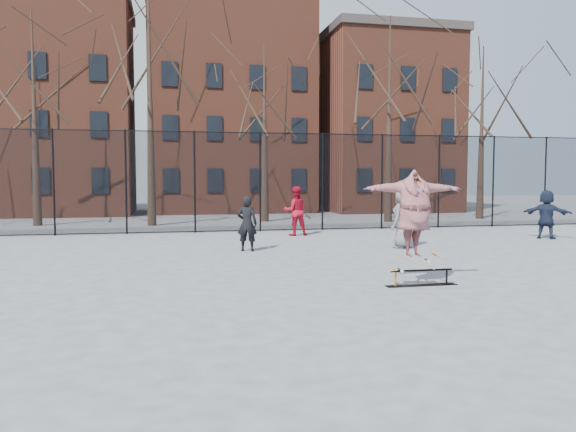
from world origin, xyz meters
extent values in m
plane|color=slate|center=(0.00, 0.00, 0.00)|extent=(100.00, 100.00, 0.00)
cube|color=black|center=(2.58, 1.15, 0.01)|extent=(1.51, 0.23, 0.01)
cylinder|color=orange|center=(2.02, 1.15, 0.16)|extent=(0.04, 0.04, 0.31)
cylinder|color=black|center=(3.14, 1.15, 0.16)|extent=(0.04, 0.04, 0.31)
cylinder|color=black|center=(2.58, 1.15, 0.31)|extent=(1.33, 0.04, 0.04)
imported|color=#423381|center=(2.40, 1.15, 1.32)|extent=(2.16, 0.63, 1.74)
imported|color=black|center=(-0.15, 7.14, 0.82)|extent=(0.69, 0.56, 1.64)
imported|color=#A50E22|center=(2.24, 11.16, 0.93)|extent=(0.90, 0.70, 1.86)
imported|color=beige|center=(7.04, 11.39, 0.92)|extent=(1.15, 0.65, 1.84)
imported|color=#1C2338|center=(10.72, 8.21, 0.87)|extent=(1.51, 1.51, 1.75)
imported|color=slate|center=(4.68, 6.84, 0.95)|extent=(1.10, 1.02, 1.89)
cylinder|color=black|center=(-6.60, 13.00, 2.00)|extent=(0.07, 0.07, 4.00)
cylinder|color=black|center=(-4.00, 13.00, 2.00)|extent=(0.07, 0.07, 4.00)
cylinder|color=black|center=(-1.40, 13.00, 2.00)|extent=(0.07, 0.07, 4.00)
cylinder|color=black|center=(1.20, 13.00, 2.00)|extent=(0.07, 0.07, 4.00)
cylinder|color=black|center=(3.80, 13.00, 2.00)|extent=(0.07, 0.07, 4.00)
cylinder|color=black|center=(6.40, 13.00, 2.00)|extent=(0.07, 0.07, 4.00)
cylinder|color=black|center=(9.00, 13.00, 2.00)|extent=(0.07, 0.07, 4.00)
cylinder|color=black|center=(11.60, 13.00, 2.00)|extent=(0.07, 0.07, 4.00)
cylinder|color=black|center=(14.20, 13.00, 2.00)|extent=(0.07, 0.07, 4.00)
cube|color=black|center=(0.00, 13.00, 2.00)|extent=(34.00, 0.01, 4.00)
cylinder|color=black|center=(0.00, 13.00, 3.96)|extent=(34.00, 0.04, 0.04)
cone|color=black|center=(-8.50, 17.80, 2.31)|extent=(0.40, 0.40, 4.62)
cone|color=black|center=(-3.00, 16.50, 2.31)|extent=(0.40, 0.40, 4.62)
cone|color=black|center=(2.50, 17.80, 2.31)|extent=(0.40, 0.40, 4.62)
cone|color=black|center=(8.00, 16.50, 2.31)|extent=(0.40, 0.40, 4.62)
cone|color=black|center=(13.50, 17.80, 2.31)|extent=(0.40, 0.40, 4.62)
cube|color=brown|center=(-9.00, 26.00, 6.00)|extent=(9.00, 7.00, 12.00)
cube|color=brown|center=(1.50, 26.00, 6.50)|extent=(10.00, 7.00, 13.00)
cube|color=brown|center=(11.50, 26.00, 5.50)|extent=(8.00, 7.00, 11.00)
camera|label=1|loc=(-2.43, -9.30, 2.20)|focal=35.00mm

